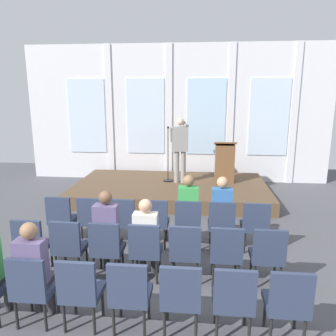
# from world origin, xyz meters

# --- Properties ---
(ground_plane) EXTENTS (17.49, 17.49, 0.00)m
(ground_plane) POSITION_xyz_m (0.00, 0.00, 0.00)
(ground_plane) COLOR #4C4C51
(rear_partition) EXTENTS (9.59, 0.14, 4.28)m
(rear_partition) POSITION_xyz_m (0.04, 6.72, 2.13)
(rear_partition) COLOR silver
(rear_partition) RESTS_ON ground
(stage_platform) EXTENTS (5.23, 2.92, 0.35)m
(stage_platform) POSITION_xyz_m (0.00, 4.97, 0.17)
(stage_platform) COLOR brown
(stage_platform) RESTS_ON ground
(speaker) EXTENTS (0.50, 0.69, 1.79)m
(speaker) POSITION_xyz_m (0.24, 5.13, 1.40)
(speaker) COLOR gray
(speaker) RESTS_ON stage_platform
(mic_stand) EXTENTS (0.28, 0.28, 1.55)m
(mic_stand) POSITION_xyz_m (-0.10, 5.22, 0.69)
(mic_stand) COLOR black
(mic_stand) RESTS_ON stage_platform
(lectern) EXTENTS (0.60, 0.48, 1.16)m
(lectern) POSITION_xyz_m (1.48, 5.30, 0.90)
(lectern) COLOR brown
(lectern) RESTS_ON stage_platform
(chair_r0_c0) EXTENTS (0.46, 0.44, 0.94)m
(chair_r0_c0) POSITION_xyz_m (-1.78, 1.84, 0.53)
(chair_r0_c0) COLOR black
(chair_r0_c0) RESTS_ON ground
(chair_r0_c1) EXTENTS (0.46, 0.44, 0.94)m
(chair_r0_c1) POSITION_xyz_m (-1.19, 1.84, 0.53)
(chair_r0_c1) COLOR black
(chair_r0_c1) RESTS_ON ground
(chair_r0_c2) EXTENTS (0.46, 0.44, 0.94)m
(chair_r0_c2) POSITION_xyz_m (-0.59, 1.84, 0.53)
(chair_r0_c2) COLOR black
(chair_r0_c2) RESTS_ON ground
(chair_r0_c3) EXTENTS (0.46, 0.44, 0.94)m
(chair_r0_c3) POSITION_xyz_m (0.00, 1.84, 0.53)
(chair_r0_c3) COLOR black
(chair_r0_c3) RESTS_ON ground
(chair_r0_c4) EXTENTS (0.46, 0.44, 0.94)m
(chair_r0_c4) POSITION_xyz_m (0.59, 1.84, 0.53)
(chair_r0_c4) COLOR black
(chair_r0_c4) RESTS_ON ground
(audience_r0_c4) EXTENTS (0.36, 0.39, 1.38)m
(audience_r0_c4) POSITION_xyz_m (0.59, 1.92, 0.76)
(audience_r0_c4) COLOR #2D2D33
(audience_r0_c4) RESTS_ON ground
(chair_r0_c5) EXTENTS (0.46, 0.44, 0.94)m
(chair_r0_c5) POSITION_xyz_m (1.19, 1.84, 0.53)
(chair_r0_c5) COLOR black
(chair_r0_c5) RESTS_ON ground
(audience_r0_c5) EXTENTS (0.36, 0.39, 1.36)m
(audience_r0_c5) POSITION_xyz_m (1.19, 1.92, 0.75)
(audience_r0_c5) COLOR #2D2D33
(audience_r0_c5) RESTS_ON ground
(chair_r0_c6) EXTENTS (0.46, 0.44, 0.94)m
(chair_r0_c6) POSITION_xyz_m (1.78, 1.84, 0.53)
(chair_r0_c6) COLOR black
(chair_r0_c6) RESTS_ON ground
(chair_r1_c0) EXTENTS (0.46, 0.44, 0.94)m
(chair_r1_c0) POSITION_xyz_m (-1.78, 0.73, 0.53)
(chair_r1_c0) COLOR black
(chair_r1_c0) RESTS_ON ground
(chair_r1_c1) EXTENTS (0.46, 0.44, 0.94)m
(chair_r1_c1) POSITION_xyz_m (-1.19, 0.73, 0.53)
(chair_r1_c1) COLOR black
(chair_r1_c1) RESTS_ON ground
(chair_r1_c2) EXTENTS (0.46, 0.44, 0.94)m
(chair_r1_c2) POSITION_xyz_m (-0.59, 0.73, 0.53)
(chair_r1_c2) COLOR black
(chair_r1_c2) RESTS_ON ground
(audience_r1_c2) EXTENTS (0.36, 0.39, 1.39)m
(audience_r1_c2) POSITION_xyz_m (-0.59, 0.81, 0.77)
(audience_r1_c2) COLOR #2D2D33
(audience_r1_c2) RESTS_ON ground
(chair_r1_c3) EXTENTS (0.46, 0.44, 0.94)m
(chair_r1_c3) POSITION_xyz_m (0.00, 0.73, 0.53)
(chair_r1_c3) COLOR black
(chair_r1_c3) RESTS_ON ground
(audience_r1_c3) EXTENTS (0.36, 0.39, 1.28)m
(audience_r1_c3) POSITION_xyz_m (0.00, 0.82, 0.71)
(audience_r1_c3) COLOR #2D2D33
(audience_r1_c3) RESTS_ON ground
(chair_r1_c4) EXTENTS (0.46, 0.44, 0.94)m
(chair_r1_c4) POSITION_xyz_m (0.59, 0.73, 0.53)
(chair_r1_c4) COLOR black
(chair_r1_c4) RESTS_ON ground
(chair_r1_c5) EXTENTS (0.46, 0.44, 0.94)m
(chair_r1_c5) POSITION_xyz_m (1.19, 0.73, 0.53)
(chair_r1_c5) COLOR black
(chair_r1_c5) RESTS_ON ground
(chair_r1_c6) EXTENTS (0.46, 0.44, 0.94)m
(chair_r1_c6) POSITION_xyz_m (1.78, 0.73, 0.53)
(chair_r1_c6) COLOR black
(chair_r1_c6) RESTS_ON ground
(chair_r2_c1) EXTENTS (0.46, 0.44, 0.94)m
(chair_r2_c1) POSITION_xyz_m (-1.19, -0.38, 0.53)
(chair_r2_c1) COLOR black
(chair_r2_c1) RESTS_ON ground
(audience_r2_c1) EXTENTS (0.36, 0.39, 1.32)m
(audience_r2_c1) POSITION_xyz_m (-1.19, -0.30, 0.73)
(audience_r2_c1) COLOR #2D2D33
(audience_r2_c1) RESTS_ON ground
(chair_r2_c2) EXTENTS (0.46, 0.44, 0.94)m
(chair_r2_c2) POSITION_xyz_m (-0.59, -0.38, 0.53)
(chair_r2_c2) COLOR black
(chair_r2_c2) RESTS_ON ground
(chair_r2_c3) EXTENTS (0.46, 0.44, 0.94)m
(chair_r2_c3) POSITION_xyz_m (0.00, -0.38, 0.53)
(chair_r2_c3) COLOR black
(chair_r2_c3) RESTS_ON ground
(chair_r2_c4) EXTENTS (0.46, 0.44, 0.94)m
(chair_r2_c4) POSITION_xyz_m (0.59, -0.38, 0.53)
(chair_r2_c4) COLOR black
(chair_r2_c4) RESTS_ON ground
(chair_r2_c5) EXTENTS (0.46, 0.44, 0.94)m
(chair_r2_c5) POSITION_xyz_m (1.19, -0.38, 0.53)
(chair_r2_c5) COLOR black
(chair_r2_c5) RESTS_ON ground
(chair_r2_c6) EXTENTS (0.46, 0.44, 0.94)m
(chair_r2_c6) POSITION_xyz_m (1.78, -0.38, 0.53)
(chair_r2_c6) COLOR black
(chair_r2_c6) RESTS_ON ground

